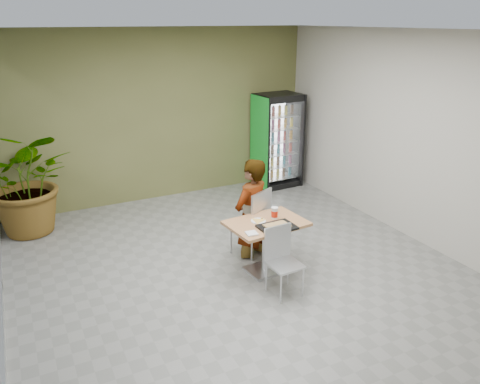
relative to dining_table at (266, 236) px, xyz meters
name	(u,v)px	position (x,y,z in m)	size (l,w,h in m)	color
ground	(244,277)	(-0.35, -0.02, -0.54)	(7.00, 7.00, 0.00)	slate
room_envelope	(244,166)	(-0.35, -0.02, 1.06)	(6.00, 7.00, 3.20)	#BBB5A9
dining_table	(266,236)	(0.00, 0.00, 0.00)	(1.09, 0.81, 0.75)	#A36E46
chair_far	(255,217)	(0.10, 0.50, 0.07)	(0.61, 0.61, 1.03)	silver
chair_near	(281,255)	(-0.07, -0.52, -0.02)	(0.41, 0.41, 0.88)	silver
seated_woman	(251,218)	(0.05, 0.55, 0.05)	(0.66, 0.42, 1.78)	black
pizza_plate	(258,220)	(-0.09, 0.07, 0.23)	(0.29, 0.24, 0.03)	silver
soda_cup	(275,213)	(0.15, 0.05, 0.29)	(0.09, 0.09, 0.17)	silver
napkin_stack	(252,233)	(-0.35, -0.24, 0.22)	(0.14, 0.14, 0.02)	silver
cafeteria_tray	(277,227)	(0.03, -0.23, 0.23)	(0.47, 0.34, 0.03)	black
beverage_fridge	(277,141)	(2.00, 3.08, 0.42)	(0.91, 0.72, 1.92)	black
potted_plant	(28,182)	(-2.78, 2.85, 0.34)	(1.57, 1.36, 1.75)	#2C6829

